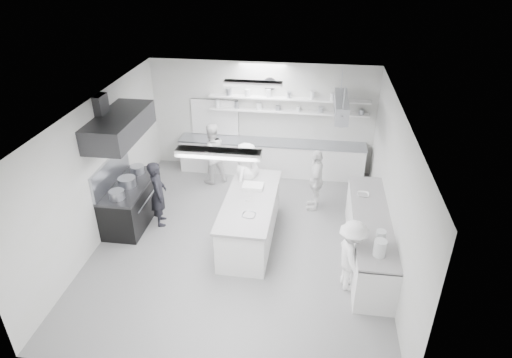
# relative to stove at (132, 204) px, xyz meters

# --- Properties ---
(floor) EXTENTS (6.00, 7.00, 0.02)m
(floor) POSITION_rel_stove_xyz_m (2.60, -0.40, -0.46)
(floor) COLOR gray
(floor) RESTS_ON ground
(ceiling) EXTENTS (6.00, 7.00, 0.02)m
(ceiling) POSITION_rel_stove_xyz_m (2.60, -0.40, 2.56)
(ceiling) COLOR white
(ceiling) RESTS_ON wall_back
(wall_back) EXTENTS (6.00, 0.04, 3.00)m
(wall_back) POSITION_rel_stove_xyz_m (2.60, 3.10, 1.05)
(wall_back) COLOR beige
(wall_back) RESTS_ON floor
(wall_front) EXTENTS (6.00, 0.04, 3.00)m
(wall_front) POSITION_rel_stove_xyz_m (2.60, -3.90, 1.05)
(wall_front) COLOR beige
(wall_front) RESTS_ON floor
(wall_left) EXTENTS (0.04, 7.00, 3.00)m
(wall_left) POSITION_rel_stove_xyz_m (-0.40, -0.40, 1.05)
(wall_left) COLOR beige
(wall_left) RESTS_ON floor
(wall_right) EXTENTS (0.04, 7.00, 3.00)m
(wall_right) POSITION_rel_stove_xyz_m (5.60, -0.40, 1.05)
(wall_right) COLOR beige
(wall_right) RESTS_ON floor
(stove) EXTENTS (0.80, 1.80, 0.90)m
(stove) POSITION_rel_stove_xyz_m (0.00, 0.00, 0.00)
(stove) COLOR black
(stove) RESTS_ON floor
(exhaust_hood) EXTENTS (0.85, 2.00, 0.50)m
(exhaust_hood) POSITION_rel_stove_xyz_m (0.00, -0.00, 1.90)
(exhaust_hood) COLOR #2F3032
(exhaust_hood) RESTS_ON wall_left
(back_counter) EXTENTS (5.00, 0.60, 0.92)m
(back_counter) POSITION_rel_stove_xyz_m (2.90, 2.80, 0.01)
(back_counter) COLOR white
(back_counter) RESTS_ON floor
(shelf_lower) EXTENTS (4.20, 0.26, 0.04)m
(shelf_lower) POSITION_rel_stove_xyz_m (3.30, 2.97, 1.30)
(shelf_lower) COLOR white
(shelf_lower) RESTS_ON wall_back
(shelf_upper) EXTENTS (4.20, 0.26, 0.04)m
(shelf_upper) POSITION_rel_stove_xyz_m (3.30, 2.97, 1.65)
(shelf_upper) COLOR white
(shelf_upper) RESTS_ON wall_back
(pass_through_window) EXTENTS (1.30, 0.04, 1.00)m
(pass_through_window) POSITION_rel_stove_xyz_m (1.30, 3.08, 1.00)
(pass_through_window) COLOR black
(pass_through_window) RESTS_ON wall_back
(wall_clock) EXTENTS (0.32, 0.05, 0.32)m
(wall_clock) POSITION_rel_stove_xyz_m (2.80, 3.06, 2.00)
(wall_clock) COLOR white
(wall_clock) RESTS_ON wall_back
(right_counter) EXTENTS (0.74, 3.30, 0.94)m
(right_counter) POSITION_rel_stove_xyz_m (5.25, -0.60, 0.02)
(right_counter) COLOR white
(right_counter) RESTS_ON floor
(pot_rack) EXTENTS (0.30, 1.60, 0.40)m
(pot_rack) POSITION_rel_stove_xyz_m (4.60, 2.00, 1.85)
(pot_rack) COLOR #A0A3AB
(pot_rack) RESTS_ON ceiling
(light_fixture_front) EXTENTS (1.30, 0.25, 0.10)m
(light_fixture_front) POSITION_rel_stove_xyz_m (2.60, -2.20, 2.49)
(light_fixture_front) COLOR white
(light_fixture_front) RESTS_ON ceiling
(light_fixture_rear) EXTENTS (1.30, 0.25, 0.10)m
(light_fixture_rear) POSITION_rel_stove_xyz_m (2.60, 1.40, 2.49)
(light_fixture_rear) COLOR white
(light_fixture_rear) RESTS_ON ceiling
(prep_island) EXTENTS (1.01, 2.60, 0.95)m
(prep_island) POSITION_rel_stove_xyz_m (2.78, -0.30, 0.03)
(prep_island) COLOR white
(prep_island) RESTS_ON floor
(stove_pot) EXTENTS (0.39, 0.39, 0.24)m
(stove_pot) POSITION_rel_stove_xyz_m (0.00, -0.05, 0.58)
(stove_pot) COLOR #A0A3AB
(stove_pot) RESTS_ON stove
(cook_stove) EXTENTS (0.54, 0.66, 1.55)m
(cook_stove) POSITION_rel_stove_xyz_m (0.66, 0.00, 0.32)
(cook_stove) COLOR black
(cook_stove) RESTS_ON floor
(cook_back) EXTENTS (1.01, 0.96, 1.64)m
(cook_back) POSITION_rel_stove_xyz_m (1.40, 2.07, 0.37)
(cook_back) COLOR white
(cook_back) RESTS_ON floor
(cook_island_left) EXTENTS (0.79, 1.00, 1.78)m
(cook_island_left) POSITION_rel_stove_xyz_m (2.54, 0.73, 0.44)
(cook_island_left) COLOR white
(cook_island_left) RESTS_ON floor
(cook_island_right) EXTENTS (0.43, 0.92, 1.53)m
(cook_island_right) POSITION_rel_stove_xyz_m (4.13, 1.13, 0.31)
(cook_island_right) COLOR white
(cook_island_right) RESTS_ON floor
(cook_right) EXTENTS (0.74, 1.03, 1.45)m
(cook_right) POSITION_rel_stove_xyz_m (4.82, -1.56, 0.27)
(cook_right) COLOR white
(cook_right) RESTS_ON floor
(bowl_island_a) EXTENTS (0.31, 0.31, 0.07)m
(bowl_island_a) POSITION_rel_stove_xyz_m (2.85, -0.90, 0.53)
(bowl_island_a) COLOR #A0A3AB
(bowl_island_a) RESTS_ON prep_island
(bowl_island_b) EXTENTS (0.24, 0.24, 0.06)m
(bowl_island_b) POSITION_rel_stove_xyz_m (2.76, -0.32, 0.53)
(bowl_island_b) COLOR white
(bowl_island_b) RESTS_ON prep_island
(bowl_right) EXTENTS (0.26, 0.26, 0.06)m
(bowl_right) POSITION_rel_stove_xyz_m (5.13, 0.23, 0.52)
(bowl_right) COLOR white
(bowl_right) RESTS_ON right_counter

